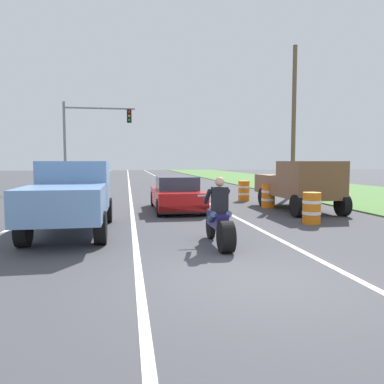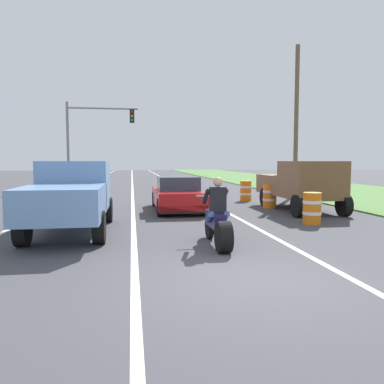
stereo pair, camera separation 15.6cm
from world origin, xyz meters
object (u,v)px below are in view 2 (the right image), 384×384
at_px(sports_car_red, 178,195).
at_px(construction_barrel_far, 246,191).
at_px(pickup_truck_left_lane_light_blue, 71,193).
at_px(construction_barrel_mid, 270,196).
at_px(construction_barrel_nearest, 312,208).
at_px(pickup_truck_right_shoulder_brown, 301,183).
at_px(motorcycle_with_rider, 218,221).
at_px(traffic_light_mast_near, 90,132).

xyz_separation_m(sports_car_red, construction_barrel_far, (3.80, 3.19, -0.13)).
bearing_deg(pickup_truck_left_lane_light_blue, construction_barrel_mid, 31.53).
xyz_separation_m(sports_car_red, construction_barrel_mid, (3.96, 0.26, -0.13)).
relative_size(construction_barrel_nearest, construction_barrel_mid, 1.00).
distance_m(pickup_truck_right_shoulder_brown, construction_barrel_mid, 1.52).
relative_size(construction_barrel_mid, construction_barrel_far, 1.00).
height_order(motorcycle_with_rider, construction_barrel_mid, motorcycle_with_rider).
bearing_deg(traffic_light_mast_near, motorcycle_with_rider, -75.85).
distance_m(pickup_truck_left_lane_light_blue, construction_barrel_far, 10.45).
bearing_deg(construction_barrel_nearest, construction_barrel_far, 89.89).
height_order(pickup_truck_right_shoulder_brown, construction_barrel_far, pickup_truck_right_shoulder_brown).
bearing_deg(construction_barrel_mid, pickup_truck_left_lane_light_blue, -148.47).
xyz_separation_m(motorcycle_with_rider, construction_barrel_nearest, (3.65, 2.68, -0.09)).
bearing_deg(construction_barrel_mid, traffic_light_mast_near, 125.78).
xyz_separation_m(construction_barrel_nearest, construction_barrel_far, (0.01, 7.16, 0.00)).
distance_m(construction_barrel_mid, construction_barrel_far, 2.94).
bearing_deg(pickup_truck_left_lane_light_blue, traffic_light_mast_near, 93.94).
height_order(pickup_truck_right_shoulder_brown, traffic_light_mast_near, traffic_light_mast_near).
height_order(traffic_light_mast_near, construction_barrel_nearest, traffic_light_mast_near).
xyz_separation_m(motorcycle_with_rider, sports_car_red, (-0.14, 6.65, 0.04)).
distance_m(motorcycle_with_rider, pickup_truck_right_shoulder_brown, 7.51).
bearing_deg(motorcycle_with_rider, construction_barrel_far, 69.60).
xyz_separation_m(motorcycle_with_rider, construction_barrel_far, (3.66, 9.84, -0.09)).
bearing_deg(pickup_truck_right_shoulder_brown, sports_car_red, 170.36).
xyz_separation_m(sports_car_red, pickup_truck_left_lane_light_blue, (-3.46, -4.30, 0.48)).
distance_m(pickup_truck_right_shoulder_brown, construction_barrel_nearest, 3.37).
bearing_deg(sports_car_red, traffic_light_mast_near, 110.75).
bearing_deg(pickup_truck_right_shoulder_brown, construction_barrel_nearest, -108.53).
xyz_separation_m(pickup_truck_left_lane_light_blue, pickup_truck_right_shoulder_brown, (8.30, 3.48, 0.00)).
height_order(construction_barrel_nearest, construction_barrel_mid, same).
bearing_deg(traffic_light_mast_near, sports_car_red, -69.25).
bearing_deg(pickup_truck_right_shoulder_brown, construction_barrel_mid, 129.31).
bearing_deg(pickup_truck_right_shoulder_brown, motorcycle_with_rider, -128.90).
xyz_separation_m(sports_car_red, pickup_truck_right_shoulder_brown, (4.84, -0.82, 0.48)).
xyz_separation_m(pickup_truck_right_shoulder_brown, traffic_light_mast_near, (-9.44, 12.95, 2.91)).
relative_size(sports_car_red, construction_barrel_nearest, 4.30).
bearing_deg(motorcycle_with_rider, sports_car_red, 91.22).
height_order(construction_barrel_nearest, construction_barrel_far, same).
bearing_deg(pickup_truck_right_shoulder_brown, traffic_light_mast_near, 126.09).
xyz_separation_m(construction_barrel_mid, construction_barrel_far, (-0.16, 2.94, 0.00)).
bearing_deg(construction_barrel_mid, construction_barrel_far, 93.09).
relative_size(traffic_light_mast_near, construction_barrel_nearest, 6.00).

